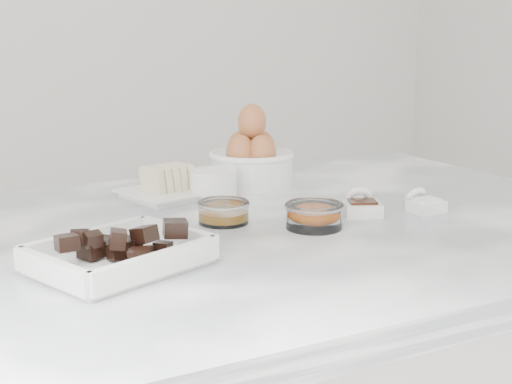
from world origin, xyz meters
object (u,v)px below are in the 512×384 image
at_px(sugar_ramekin, 213,182).
at_px(salt_spoon, 424,203).
at_px(honey_bowl, 224,211).
at_px(egg_bowl, 251,159).
at_px(vanilla_spoon, 361,206).
at_px(chocolate_dish, 120,250).
at_px(zest_bowl, 314,214).
at_px(butter_plate, 165,186).

height_order(sugar_ramekin, salt_spoon, sugar_ramekin).
distance_m(sugar_ramekin, honey_bowl, 0.17).
bearing_deg(egg_bowl, vanilla_spoon, -79.29).
xyz_separation_m(chocolate_dish, zest_bowl, (0.31, 0.04, -0.00)).
bearing_deg(chocolate_dish, zest_bowl, 7.86).
bearing_deg(zest_bowl, chocolate_dish, -172.14).
bearing_deg(sugar_ramekin, egg_bowl, 29.00).
relative_size(butter_plate, vanilla_spoon, 1.94).
height_order(chocolate_dish, sugar_ramekin, chocolate_dish).
relative_size(butter_plate, honey_bowl, 2.04).
distance_m(egg_bowl, salt_spoon, 0.34).
bearing_deg(chocolate_dish, salt_spoon, 4.88).
bearing_deg(honey_bowl, butter_plate, 95.81).
relative_size(honey_bowl, vanilla_spoon, 0.95).
xyz_separation_m(sugar_ramekin, salt_spoon, (0.26, -0.25, -0.01)).
height_order(butter_plate, sugar_ramekin, butter_plate).
height_order(sugar_ramekin, zest_bowl, sugar_ramekin).
height_order(chocolate_dish, butter_plate, butter_plate).
height_order(zest_bowl, salt_spoon, salt_spoon).
relative_size(chocolate_dish, zest_bowl, 2.75).
relative_size(honey_bowl, salt_spoon, 1.23).
xyz_separation_m(sugar_ramekin, egg_bowl, (0.10, 0.06, 0.02)).
bearing_deg(sugar_ramekin, zest_bowl, -78.81).
relative_size(chocolate_dish, butter_plate, 1.48).
height_order(chocolate_dish, zest_bowl, chocolate_dish).
xyz_separation_m(chocolate_dish, butter_plate, (0.18, 0.32, -0.00)).
distance_m(egg_bowl, vanilla_spoon, 0.28).
xyz_separation_m(chocolate_dish, sugar_ramekin, (0.26, 0.29, 0.00)).
xyz_separation_m(sugar_ramekin, vanilla_spoon, (0.16, -0.22, -0.01)).
relative_size(butter_plate, egg_bowl, 1.02).
height_order(butter_plate, salt_spoon, butter_plate).
xyz_separation_m(honey_bowl, zest_bowl, (0.10, -0.09, 0.00)).
bearing_deg(butter_plate, chocolate_dish, -119.17).
height_order(chocolate_dish, salt_spoon, chocolate_dish).
relative_size(chocolate_dish, sugar_ramekin, 2.93).
bearing_deg(salt_spoon, vanilla_spoon, 163.54).
xyz_separation_m(butter_plate, zest_bowl, (0.12, -0.28, -0.00)).
bearing_deg(zest_bowl, egg_bowl, 79.66).
distance_m(honey_bowl, vanilla_spoon, 0.22).
distance_m(butter_plate, honey_bowl, 0.20).
distance_m(chocolate_dish, butter_plate, 0.37).
bearing_deg(chocolate_dish, honey_bowl, 32.93).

